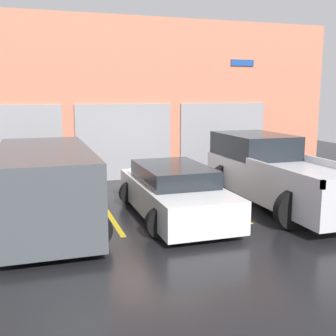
% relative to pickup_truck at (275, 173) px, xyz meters
% --- Properties ---
extents(ground_plane, '(28.00, 28.00, 0.00)m').
position_rel_pickup_truck_xyz_m(ground_plane, '(-2.94, 1.46, -0.84)').
color(ground_plane, black).
extents(shophouse_building, '(15.21, 0.68, 5.44)m').
position_rel_pickup_truck_xyz_m(shophouse_building, '(-2.95, 4.74, 1.83)').
color(shophouse_building, '#D17A5B').
rests_on(shophouse_building, ground).
extents(pickup_truck, '(2.48, 5.50, 1.77)m').
position_rel_pickup_truck_xyz_m(pickup_truck, '(0.00, 0.00, 0.00)').
color(pickup_truck, silver).
rests_on(pickup_truck, ground).
extents(sedan_white, '(2.13, 4.33, 1.24)m').
position_rel_pickup_truck_xyz_m(sedan_white, '(-2.94, -0.30, -0.25)').
color(sedan_white, white).
rests_on(sedan_white, ground).
extents(sedan_side, '(2.35, 4.68, 1.76)m').
position_rel_pickup_truck_xyz_m(sedan_side, '(-5.88, -0.32, 0.11)').
color(sedan_side, '#474C51').
rests_on(sedan_side, ground).
extents(parking_stripe_left, '(0.12, 2.20, 0.01)m').
position_rel_pickup_truck_xyz_m(parking_stripe_left, '(-4.41, -0.32, -0.84)').
color(parking_stripe_left, gold).
rests_on(parking_stripe_left, ground).
extents(parking_stripe_centre, '(0.12, 2.20, 0.01)m').
position_rel_pickup_truck_xyz_m(parking_stripe_centre, '(-1.47, -0.32, -0.84)').
color(parking_stripe_centre, gold).
rests_on(parking_stripe_centre, ground).
extents(parking_stripe_right, '(0.12, 2.20, 0.01)m').
position_rel_pickup_truck_xyz_m(parking_stripe_right, '(1.47, -0.32, -0.84)').
color(parking_stripe_right, gold).
rests_on(parking_stripe_right, ground).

